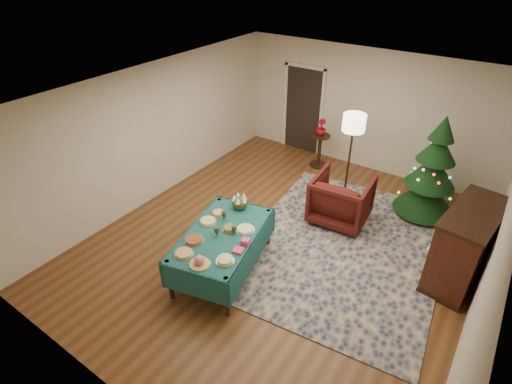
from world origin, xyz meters
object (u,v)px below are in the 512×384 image
Objects in this scene: christmas_tree at (432,173)px; piano at (464,246)px; gift_box at (246,242)px; potted_plant at (321,131)px; armchair at (342,197)px; buffet_table at (222,241)px; floor_lamp at (353,128)px; side_table at (319,151)px.

piano is (0.91, -1.49, -0.29)m from christmas_tree.
gift_box is 0.08× the size of piano.
gift_box is 4.13m from potted_plant.
armchair is at bearing 77.24° from gift_box.
buffet_table is 3.37m from floor_lamp.
buffet_table is 4.06m from side_table.
gift_box is at bearing -94.72° from floor_lamp.
gift_box is 3.32m from piano.
potted_plant is (-1.06, 0.88, -0.64)m from floor_lamp.
christmas_tree is (2.23, 3.43, 0.33)m from buffet_table.
side_table is (-0.80, 4.05, -0.40)m from gift_box.
buffet_table is 3.69m from piano.
floor_lamp is (0.71, 3.16, 0.94)m from buffet_table.
piano is (2.16, -0.37, 0.10)m from armchair.
buffet_table is at bearing -85.05° from side_table.
buffet_table is 1.34× the size of piano.
armchair is at bearing -72.74° from floor_lamp.
christmas_tree is at bearing 10.08° from floor_lamp.
piano is at bearing -58.47° from christmas_tree.
piano is at bearing -31.06° from side_table.
floor_lamp is 1.52m from potted_plant.
floor_lamp is 4.70× the size of potted_plant.
armchair is 1.34m from floor_lamp.
buffet_table is 5.40× the size of potted_plant.
floor_lamp is 2.30× the size of side_table.
gift_box is at bearing 72.57° from armchair.
potted_plant reaches higher than gift_box.
piano is (3.14, 1.94, 0.04)m from buffet_table.
christmas_tree reaches higher than potted_plant.
side_table is at bearing -57.24° from armchair.
piano reaches higher than potted_plant.
armchair is (0.52, 2.32, -0.26)m from gift_box.
potted_plant is 0.25× the size of piano.
potted_plant is at bearing 101.19° from gift_box.
gift_box is at bearing -0.52° from buffet_table.
christmas_tree is 1.31× the size of piano.
christmas_tree is (1.78, 3.43, 0.14)m from gift_box.
buffet_table is 2.64× the size of side_table.
potted_plant is (-0.80, 4.05, 0.11)m from gift_box.
buffet_table is at bearing 62.47° from armchair.
buffet_table is 2.51m from armchair.
floor_lamp is at bearing 77.30° from buffet_table.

